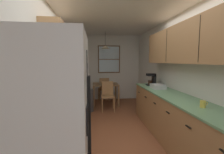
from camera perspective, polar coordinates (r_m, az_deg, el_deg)
The scene contains 24 objects.
ground_plane at distance 3.95m, azimuth 1.45°, elevation -17.13°, with size 12.00×12.00×0.00m, color brown.
wall_left at distance 3.71m, azimuth -19.63°, elevation 1.36°, with size 0.10×9.00×2.55m, color white.
wall_right at distance 4.06m, azimuth 20.71°, elevation 1.68°, with size 0.10×9.00×2.55m, color white.
wall_back at distance 6.28m, azimuth -1.89°, elevation 3.42°, with size 4.40×0.10×2.55m, color white.
ceiling_slab at distance 3.78m, azimuth 1.56°, elevation 21.90°, with size 4.40×9.00×0.08m, color white.
refrigerator at distance 1.62m, azimuth -22.48°, elevation -18.42°, with size 0.75×0.76×1.79m.
stove_range at distance 2.43m, azimuth -18.58°, elevation -20.71°, with size 0.66×0.61×1.10m.
microwave_over_range at distance 2.21m, azimuth -22.53°, elevation 8.77°, with size 0.39×0.61×0.33m.
counter_left at distance 3.56m, azimuth -14.47°, elevation -12.22°, with size 0.64×1.85×0.90m.
upper_cabinets_left at distance 3.37m, azimuth -17.61°, elevation 10.80°, with size 0.33×1.93×0.64m.
counter_right at distance 3.24m, azimuth 22.41°, elevation -14.32°, with size 0.64×3.39×0.90m.
upper_cabinets_right at distance 3.10m, azimuth 26.22°, elevation 11.07°, with size 0.33×3.07×0.72m.
dining_table at distance 5.47m, azimuth -2.40°, elevation -3.82°, with size 0.88×0.75×0.75m.
dining_chair_near at distance 4.92m, azimuth -1.57°, elevation -6.37°, with size 0.41×0.41×0.90m.
dining_chair_far at distance 6.07m, azimuth -2.99°, elevation -4.04°, with size 0.43×0.43×0.90m.
pendant_light at distance 5.41m, azimuth -2.46°, elevation 10.90°, with size 0.30×0.30×0.58m.
back_window at distance 6.21m, azimuth -1.09°, elevation 6.50°, with size 0.87×0.05×1.08m.
trash_bin at distance 4.88m, azimuth -8.67°, elevation -8.44°, with size 0.32×0.32×0.69m, color #3F3F42.
storage_canister at distance 2.85m, azimuth -16.42°, elevation -5.46°, with size 0.10×0.10×0.20m.
dish_towel at distance 2.51m, azimuth -9.44°, elevation -18.86°, with size 0.02×0.16×0.24m, color white.
coffee_maker at distance 4.27m, azimuth 14.45°, elevation -0.77°, with size 0.22×0.18×0.31m.
mug_by_coffeemaker at distance 2.54m, azimuth 30.33°, elevation -8.51°, with size 0.11×0.08×0.10m.
dish_rack at distance 3.83m, azimuth 16.45°, elevation -3.32°, with size 0.28×0.34×0.10m, color silver.
table_serving_bowl at distance 5.40m, azimuth -2.35°, elevation -2.25°, with size 0.20×0.20×0.06m, color #E0D14C.
Camera 1 is at (-0.51, -2.60, 1.55)m, focal length 24.97 mm.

